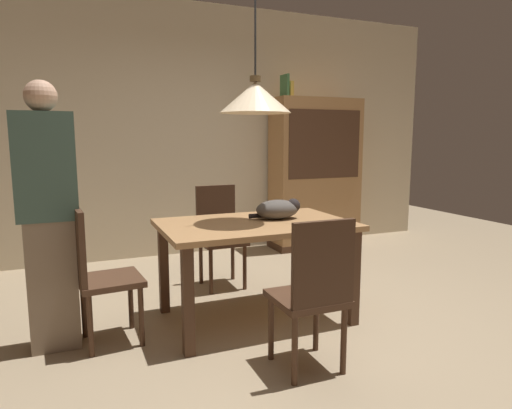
{
  "coord_description": "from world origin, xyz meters",
  "views": [
    {
      "loc": [
        -1.41,
        -2.57,
        1.38
      ],
      "look_at": [
        -0.06,
        0.67,
        0.85
      ],
      "focal_mm": 31.4,
      "sensor_mm": 36.0,
      "label": 1
    }
  ],
  "objects_px": {
    "chair_far_back": "(219,231)",
    "person_standing": "(49,217)",
    "cat_sleeping": "(279,209)",
    "book_green_slim": "(285,86)",
    "pendant_lamp": "(255,97)",
    "book_yellow_short": "(288,89)",
    "chair_near_front": "(314,289)",
    "dining_table": "(255,235)",
    "chair_left_side": "(97,270)",
    "hutch_bookcase": "(315,177)"
  },
  "relations": [
    {
      "from": "book_yellow_short",
      "to": "cat_sleeping",
      "type": "bearing_deg",
      "value": -118.51
    },
    {
      "from": "dining_table",
      "to": "chair_far_back",
      "type": "relative_size",
      "value": 1.51
    },
    {
      "from": "pendant_lamp",
      "to": "person_standing",
      "type": "height_order",
      "value": "pendant_lamp"
    },
    {
      "from": "pendant_lamp",
      "to": "book_green_slim",
      "type": "bearing_deg",
      "value": 58.31
    },
    {
      "from": "chair_far_back",
      "to": "book_green_slim",
      "type": "bearing_deg",
      "value": 40.43
    },
    {
      "from": "chair_near_front",
      "to": "book_green_slim",
      "type": "xyz_separation_m",
      "value": [
        1.14,
        2.73,
        1.47
      ]
    },
    {
      "from": "chair_near_front",
      "to": "cat_sleeping",
      "type": "bearing_deg",
      "value": 76.81
    },
    {
      "from": "pendant_lamp",
      "to": "book_green_slim",
      "type": "height_order",
      "value": "pendant_lamp"
    },
    {
      "from": "person_standing",
      "to": "chair_left_side",
      "type": "bearing_deg",
      "value": -14.47
    },
    {
      "from": "chair_near_front",
      "to": "cat_sleeping",
      "type": "distance_m",
      "value": 1.01
    },
    {
      "from": "chair_far_back",
      "to": "book_green_slim",
      "type": "distance_m",
      "value": 2.1
    },
    {
      "from": "chair_left_side",
      "to": "cat_sleeping",
      "type": "relative_size",
      "value": 2.38
    },
    {
      "from": "chair_far_back",
      "to": "chair_left_side",
      "type": "bearing_deg",
      "value": -141.87
    },
    {
      "from": "pendant_lamp",
      "to": "book_green_slim",
      "type": "distance_m",
      "value": 2.2
    },
    {
      "from": "person_standing",
      "to": "book_yellow_short",
      "type": "bearing_deg",
      "value": 34.63
    },
    {
      "from": "book_green_slim",
      "to": "person_standing",
      "type": "xyz_separation_m",
      "value": [
        -2.54,
        -1.79,
        -1.11
      ]
    },
    {
      "from": "book_green_slim",
      "to": "book_yellow_short",
      "type": "relative_size",
      "value": 1.3
    },
    {
      "from": "book_yellow_short",
      "to": "person_standing",
      "type": "relative_size",
      "value": 0.12
    },
    {
      "from": "chair_far_back",
      "to": "person_standing",
      "type": "bearing_deg",
      "value": -149.73
    },
    {
      "from": "chair_left_side",
      "to": "cat_sleeping",
      "type": "bearing_deg",
      "value": 2.63
    },
    {
      "from": "dining_table",
      "to": "chair_left_side",
      "type": "height_order",
      "value": "chair_left_side"
    },
    {
      "from": "dining_table",
      "to": "book_yellow_short",
      "type": "height_order",
      "value": "book_yellow_short"
    },
    {
      "from": "chair_near_front",
      "to": "chair_left_side",
      "type": "bearing_deg",
      "value": 142.3
    },
    {
      "from": "chair_left_side",
      "to": "book_green_slim",
      "type": "height_order",
      "value": "book_green_slim"
    },
    {
      "from": "pendant_lamp",
      "to": "cat_sleeping",
      "type": "bearing_deg",
      "value": 14.15
    },
    {
      "from": "dining_table",
      "to": "chair_near_front",
      "type": "distance_m",
      "value": 0.89
    },
    {
      "from": "chair_left_side",
      "to": "person_standing",
      "type": "relative_size",
      "value": 0.54
    },
    {
      "from": "chair_near_front",
      "to": "dining_table",
      "type": "bearing_deg",
      "value": 89.97
    },
    {
      "from": "cat_sleeping",
      "to": "person_standing",
      "type": "distance_m",
      "value": 1.62
    },
    {
      "from": "cat_sleeping",
      "to": "book_green_slim",
      "type": "bearing_deg",
      "value": 62.76
    },
    {
      "from": "cat_sleeping",
      "to": "book_green_slim",
      "type": "distance_m",
      "value": 2.33
    },
    {
      "from": "book_green_slim",
      "to": "chair_far_back",
      "type": "bearing_deg",
      "value": -139.57
    },
    {
      "from": "dining_table",
      "to": "hutch_bookcase",
      "type": "height_order",
      "value": "hutch_bookcase"
    },
    {
      "from": "chair_far_back",
      "to": "person_standing",
      "type": "relative_size",
      "value": 0.54
    },
    {
      "from": "dining_table",
      "to": "book_green_slim",
      "type": "height_order",
      "value": "book_green_slim"
    },
    {
      "from": "hutch_bookcase",
      "to": "person_standing",
      "type": "relative_size",
      "value": 1.07
    },
    {
      "from": "chair_far_back",
      "to": "person_standing",
      "type": "distance_m",
      "value": 1.66
    },
    {
      "from": "dining_table",
      "to": "pendant_lamp",
      "type": "xyz_separation_m",
      "value": [
        0.0,
        0.0,
        1.01
      ]
    },
    {
      "from": "dining_table",
      "to": "person_standing",
      "type": "distance_m",
      "value": 1.42
    },
    {
      "from": "pendant_lamp",
      "to": "book_yellow_short",
      "type": "distance_m",
      "value": 2.22
    },
    {
      "from": "pendant_lamp",
      "to": "book_yellow_short",
      "type": "height_order",
      "value": "pendant_lamp"
    },
    {
      "from": "chair_near_front",
      "to": "person_standing",
      "type": "relative_size",
      "value": 0.54
    },
    {
      "from": "chair_left_side",
      "to": "pendant_lamp",
      "type": "distance_m",
      "value": 1.61
    },
    {
      "from": "book_green_slim",
      "to": "person_standing",
      "type": "height_order",
      "value": "book_green_slim"
    },
    {
      "from": "dining_table",
      "to": "pendant_lamp",
      "type": "distance_m",
      "value": 1.01
    },
    {
      "from": "book_green_slim",
      "to": "chair_near_front",
      "type": "bearing_deg",
      "value": -112.74
    },
    {
      "from": "chair_left_side",
      "to": "chair_near_front",
      "type": "relative_size",
      "value": 1.0
    },
    {
      "from": "dining_table",
      "to": "cat_sleeping",
      "type": "height_order",
      "value": "cat_sleeping"
    },
    {
      "from": "chair_near_front",
      "to": "book_green_slim",
      "type": "relative_size",
      "value": 3.58
    },
    {
      "from": "chair_left_side",
      "to": "hutch_bookcase",
      "type": "relative_size",
      "value": 0.5
    }
  ]
}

